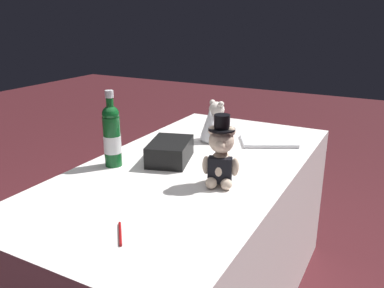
{
  "coord_description": "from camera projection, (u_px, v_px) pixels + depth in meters",
  "views": [
    {
      "loc": [
        -1.47,
        -0.79,
        1.43
      ],
      "look_at": [
        0.0,
        0.0,
        0.88
      ],
      "focal_mm": 37.11,
      "sensor_mm": 36.0,
      "label": 1
    }
  ],
  "objects": [
    {
      "name": "guestbook",
      "position": [
        268.0,
        141.0,
        2.1
      ],
      "size": [
        0.31,
        0.34,
        0.02
      ],
      "primitive_type": "cube",
      "rotation": [
        0.0,
        0.0,
        0.48
      ],
      "color": "white",
      "rests_on": "reception_table"
    },
    {
      "name": "signing_pen",
      "position": [
        120.0,
        233.0,
        1.23
      ],
      "size": [
        0.11,
        0.1,
        0.01
      ],
      "color": "maroon",
      "rests_on": "reception_table"
    },
    {
      "name": "teddy_bear_bride",
      "position": [
        214.0,
        124.0,
        2.1
      ],
      "size": [
        0.22,
        0.18,
        0.22
      ],
      "color": "white",
      "rests_on": "reception_table"
    },
    {
      "name": "reception_table",
      "position": [
        192.0,
        240.0,
        1.91
      ],
      "size": [
        1.72,
        0.89,
        0.78
      ],
      "primitive_type": "cube",
      "color": "white",
      "rests_on": "ground_plane"
    },
    {
      "name": "teddy_bear_groom",
      "position": [
        221.0,
        156.0,
        1.55
      ],
      "size": [
        0.14,
        0.14,
        0.28
      ],
      "color": "beige",
      "rests_on": "reception_table"
    },
    {
      "name": "gift_case_black",
      "position": [
        170.0,
        151.0,
        1.83
      ],
      "size": [
        0.29,
        0.24,
        0.1
      ],
      "color": "black",
      "rests_on": "reception_table"
    },
    {
      "name": "champagne_bottle",
      "position": [
        112.0,
        135.0,
        1.74
      ],
      "size": [
        0.08,
        0.08,
        0.34
      ],
      "color": "#105120",
      "rests_on": "reception_table"
    }
  ]
}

